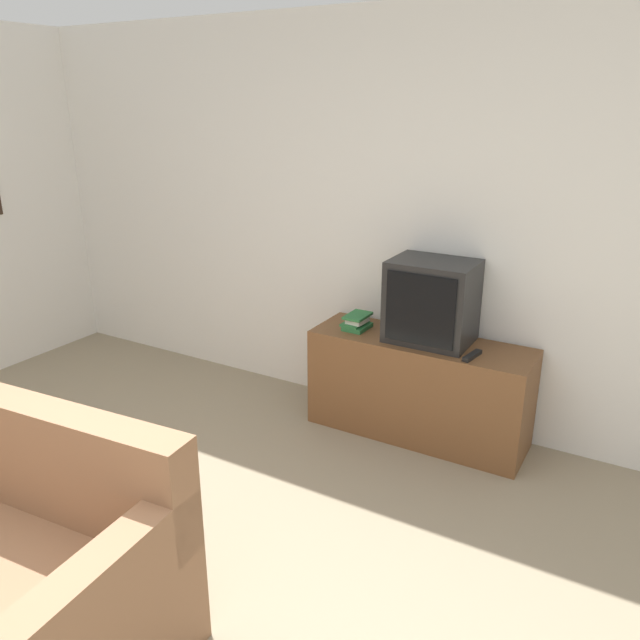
{
  "coord_description": "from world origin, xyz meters",
  "views": [
    {
      "loc": [
        1.54,
        -0.66,
        2.06
      ],
      "look_at": [
        -0.21,
        2.34,
        0.83
      ],
      "focal_mm": 35.0,
      "sensor_mm": 36.0,
      "label": 1
    }
  ],
  "objects_px": {
    "tv_stand": "(418,388)",
    "book_stack": "(357,322)",
    "remote_on_stand": "(472,356)",
    "television": "(432,301)"
  },
  "relations": [
    {
      "from": "tv_stand",
      "to": "book_stack",
      "type": "height_order",
      "value": "book_stack"
    },
    {
      "from": "tv_stand",
      "to": "book_stack",
      "type": "distance_m",
      "value": 0.57
    },
    {
      "from": "remote_on_stand",
      "to": "book_stack",
      "type": "bearing_deg",
      "value": 172.85
    },
    {
      "from": "tv_stand",
      "to": "remote_on_stand",
      "type": "height_order",
      "value": "remote_on_stand"
    },
    {
      "from": "television",
      "to": "remote_on_stand",
      "type": "height_order",
      "value": "television"
    },
    {
      "from": "tv_stand",
      "to": "remote_on_stand",
      "type": "xyz_separation_m",
      "value": [
        0.36,
        -0.11,
        0.34
      ]
    },
    {
      "from": "television",
      "to": "book_stack",
      "type": "bearing_deg",
      "value": -175.63
    },
    {
      "from": "tv_stand",
      "to": "book_stack",
      "type": "xyz_separation_m",
      "value": [
        -0.44,
        -0.01,
        0.37
      ]
    },
    {
      "from": "tv_stand",
      "to": "television",
      "type": "xyz_separation_m",
      "value": [
        0.04,
        0.03,
        0.58
      ]
    },
    {
      "from": "television",
      "to": "tv_stand",
      "type": "bearing_deg",
      "value": -147.76
    }
  ]
}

